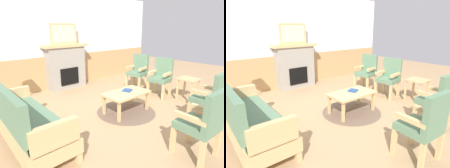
% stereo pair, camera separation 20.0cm
% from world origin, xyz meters
% --- Properties ---
extents(ground_plane, '(14.00, 14.00, 0.00)m').
position_xyz_m(ground_plane, '(0.00, 0.00, 0.00)').
color(ground_plane, tan).
extents(wall_back, '(7.20, 0.14, 2.70)m').
position_xyz_m(wall_back, '(0.00, 2.60, 1.31)').
color(wall_back, white).
rests_on(wall_back, ground_plane).
extents(fireplace, '(1.30, 0.44, 1.28)m').
position_xyz_m(fireplace, '(0.00, 2.35, 0.65)').
color(fireplace, gray).
rests_on(fireplace, ground_plane).
extents(framed_picture, '(0.80, 0.04, 0.56)m').
position_xyz_m(framed_picture, '(0.00, 2.35, 1.56)').
color(framed_picture, tan).
rests_on(framed_picture, fireplace).
extents(couch, '(0.70, 1.80, 0.98)m').
position_xyz_m(couch, '(-1.88, 0.15, 0.40)').
color(couch, tan).
rests_on(couch, ground_plane).
extents(coffee_table, '(0.96, 0.56, 0.44)m').
position_xyz_m(coffee_table, '(0.07, -0.02, 0.39)').
color(coffee_table, tan).
rests_on(coffee_table, ground_plane).
extents(round_rug, '(1.24, 1.24, 0.01)m').
position_xyz_m(round_rug, '(0.07, -0.02, 0.00)').
color(round_rug, brown).
rests_on(round_rug, ground_plane).
extents(book_on_table, '(0.23, 0.23, 0.03)m').
position_xyz_m(book_on_table, '(0.15, 0.03, 0.46)').
color(book_on_table, navy).
rests_on(book_on_table, coffee_table).
extents(armchair_near_fireplace, '(0.55, 0.55, 0.98)m').
position_xyz_m(armchair_near_fireplace, '(1.49, 0.10, 0.54)').
color(armchair_near_fireplace, tan).
rests_on(armchair_near_fireplace, ground_plane).
extents(armchair_by_window_left, '(0.56, 0.56, 0.98)m').
position_xyz_m(armchair_by_window_left, '(1.55, 0.93, 0.54)').
color(armchair_by_window_left, tan).
rests_on(armchair_by_window_left, ground_plane).
extents(armchair_front_left, '(0.51, 0.51, 0.98)m').
position_xyz_m(armchair_front_left, '(-0.24, -1.70, 0.54)').
color(armchair_front_left, tan).
rests_on(armchair_front_left, ground_plane).
extents(armchair_front_center, '(0.51, 0.51, 0.98)m').
position_xyz_m(armchair_front_center, '(0.85, -1.40, 0.54)').
color(armchair_front_center, tan).
rests_on(armchair_front_center, ground_plane).
extents(side_table, '(0.44, 0.44, 0.55)m').
position_xyz_m(side_table, '(1.71, -0.54, 0.43)').
color(side_table, tan).
rests_on(side_table, ground_plane).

